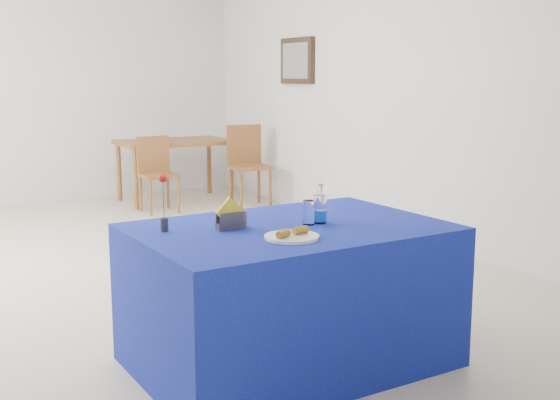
# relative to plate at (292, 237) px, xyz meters

# --- Properties ---
(floor) EXTENTS (7.00, 7.00, 0.00)m
(floor) POSITION_rel_plate_xyz_m (0.16, 2.47, -0.77)
(floor) COLOR beige
(floor) RESTS_ON ground
(room_shell) EXTENTS (7.00, 7.00, 7.00)m
(room_shell) POSITION_rel_plate_xyz_m (0.16, 2.47, 0.98)
(room_shell) COLOR silver
(room_shell) RESTS_ON ground
(picture_frame) EXTENTS (0.06, 0.64, 0.52)m
(picture_frame) POSITION_rel_plate_xyz_m (2.63, 4.07, 0.93)
(picture_frame) COLOR black
(picture_frame) RESTS_ON room_shell
(picture_art) EXTENTS (0.02, 0.52, 0.40)m
(picture_art) POSITION_rel_plate_xyz_m (2.61, 4.07, 0.93)
(picture_art) COLOR #998C66
(picture_art) RESTS_ON room_shell
(plate) EXTENTS (0.27, 0.27, 0.01)m
(plate) POSITION_rel_plate_xyz_m (0.00, 0.00, 0.00)
(plate) COLOR white
(plate) RESTS_ON blue_table
(drinking_glass) EXTENTS (0.06, 0.06, 0.13)m
(drinking_glass) POSITION_rel_plate_xyz_m (0.25, 0.23, 0.06)
(drinking_glass) COLOR white
(drinking_glass) RESTS_ON blue_table
(salt_shaker) EXTENTS (0.03, 0.03, 0.08)m
(salt_shaker) POSITION_rel_plate_xyz_m (-0.14, 0.40, 0.04)
(salt_shaker) COLOR slate
(salt_shaker) RESTS_ON blue_table
(pepper_shaker) EXTENTS (0.03, 0.03, 0.08)m
(pepper_shaker) POSITION_rel_plate_xyz_m (-0.07, 0.36, 0.04)
(pepper_shaker) COLOR slate
(pepper_shaker) RESTS_ON blue_table
(blue_table) EXTENTS (1.60, 1.10, 0.76)m
(blue_table) POSITION_rel_plate_xyz_m (0.14, 0.25, -0.39)
(blue_table) COLOR #0F108A
(blue_table) RESTS_ON floor
(water_bottle) EXTENTS (0.07, 0.07, 0.21)m
(water_bottle) POSITION_rel_plate_xyz_m (0.32, 0.23, 0.06)
(water_bottle) COLOR white
(water_bottle) RESTS_ON blue_table
(napkin_holder) EXTENTS (0.16, 0.06, 0.17)m
(napkin_holder) POSITION_rel_plate_xyz_m (-0.16, 0.35, 0.04)
(napkin_holder) COLOR #37373C
(napkin_holder) RESTS_ON blue_table
(rose_vase) EXTENTS (0.04, 0.04, 0.29)m
(rose_vase) POSITION_rel_plate_xyz_m (-0.47, 0.47, 0.13)
(rose_vase) COLOR #28292D
(rose_vase) RESTS_ON blue_table
(oak_table) EXTENTS (1.37, 0.92, 0.76)m
(oak_table) POSITION_rel_plate_xyz_m (1.57, 5.20, -0.09)
(oak_table) COLOR brown
(oak_table) RESTS_ON floor
(chair_bg_left) EXTENTS (0.39, 0.39, 0.85)m
(chair_bg_left) POSITION_rel_plate_xyz_m (1.12, 4.67, -0.27)
(chair_bg_left) COLOR brown
(chair_bg_left) RESTS_ON floor
(chair_bg_right) EXTENTS (0.48, 0.48, 0.96)m
(chair_bg_right) POSITION_rel_plate_xyz_m (2.18, 4.45, -0.21)
(chair_bg_right) COLOR brown
(chair_bg_right) RESTS_ON floor
(banana_pieces) EXTENTS (0.20, 0.08, 0.04)m
(banana_pieces) POSITION_rel_plate_xyz_m (-0.00, -0.00, 0.03)
(banana_pieces) COLOR gold
(banana_pieces) RESTS_ON plate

